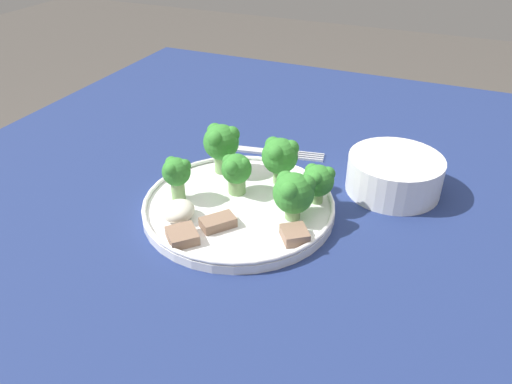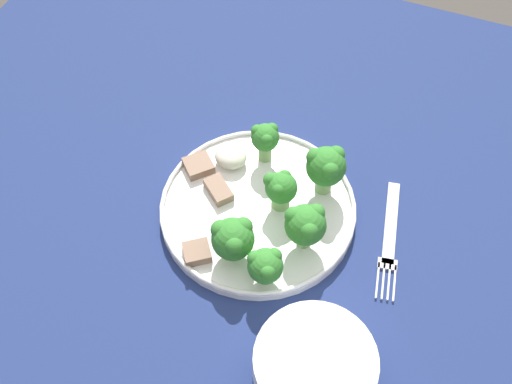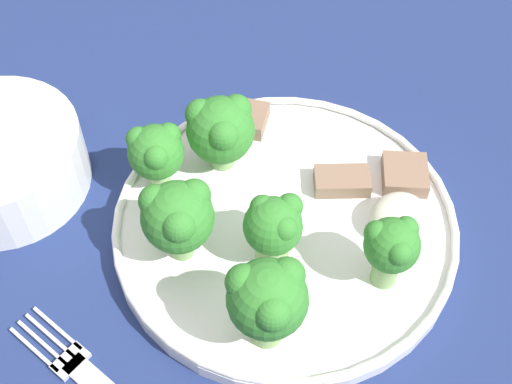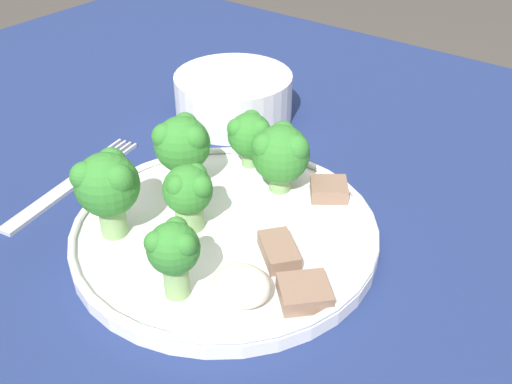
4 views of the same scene
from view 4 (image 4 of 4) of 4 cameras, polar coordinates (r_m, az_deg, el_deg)
name	(u,v)px [view 4 (image 4 of 4)]	position (r m, az deg, el deg)	size (l,w,h in m)	color
table	(214,305)	(0.59, -4.05, -10.70)	(1.17, 1.01, 0.74)	navy
dinner_plate	(225,232)	(0.50, -2.95, -3.81)	(0.25, 0.25, 0.02)	white
fork	(72,183)	(0.60, -17.12, 0.78)	(0.05, 0.17, 0.00)	silver
cream_bowl	(234,98)	(0.68, -2.15, 8.96)	(0.13, 0.13, 0.05)	white
broccoli_floret_near_rim_left	(182,143)	(0.53, -7.06, 4.64)	(0.05, 0.05, 0.07)	#7FA866
broccoli_floret_center_left	(174,250)	(0.42, -7.86, -5.53)	(0.04, 0.04, 0.06)	#7FA866
broccoli_floret_back_left	(190,192)	(0.48, -6.30, -0.03)	(0.04, 0.04, 0.06)	#7FA866
broccoli_floret_front_left	(107,185)	(0.48, -13.99, 0.68)	(0.05, 0.05, 0.07)	#7FA866
broccoli_floret_center_back	(281,153)	(0.52, 2.37, 3.77)	(0.05, 0.05, 0.06)	#7FA866
broccoli_floret_mid_cluster	(250,134)	(0.56, -0.60, 5.54)	(0.04, 0.04, 0.05)	#7FA866
meat_slice_front_slice	(304,292)	(0.43, 4.62, -9.51)	(0.05, 0.05, 0.01)	#846651
meat_slice_middle_slice	(279,251)	(0.46, 2.18, -5.61)	(0.05, 0.05, 0.01)	#846651
meat_slice_rear_slice	(329,189)	(0.54, 6.95, 0.26)	(0.04, 0.04, 0.01)	#846651
sauce_dollop	(241,285)	(0.43, -1.40, -8.88)	(0.04, 0.04, 0.02)	silver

